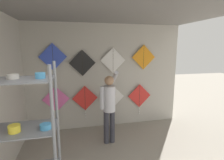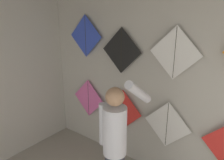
{
  "view_description": "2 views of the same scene",
  "coord_description": "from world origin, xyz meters",
  "px_view_note": "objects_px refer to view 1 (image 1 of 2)",
  "views": [
    {
      "loc": [
        -0.71,
        -0.72,
        2.18
      ],
      "look_at": [
        0.27,
        3.57,
        1.36
      ],
      "focal_mm": 28.0,
      "sensor_mm": 36.0,
      "label": 1
    },
    {
      "loc": [
        1.36,
        1.22,
        2.34
      ],
      "look_at": [
        -0.44,
        3.57,
        1.41
      ],
      "focal_mm": 35.0,
      "sensor_mm": 36.0,
      "label": 2
    }
  ],
  "objects_px": {
    "shopkeeper": "(109,103)",
    "kite_0": "(56,99)",
    "kite_6": "(113,60)",
    "kite_7": "(144,57)",
    "kite_3": "(139,97)",
    "kite_1": "(85,99)",
    "kite_2": "(112,97)",
    "shelf_rack": "(6,157)",
    "kite_4": "(53,57)",
    "kite_5": "(82,63)"
  },
  "relations": [
    {
      "from": "shelf_rack",
      "to": "kite_6",
      "type": "height_order",
      "value": "kite_6"
    },
    {
      "from": "kite_6",
      "to": "kite_3",
      "type": "bearing_deg",
      "value": -0.05
    },
    {
      "from": "shopkeeper",
      "to": "kite_0",
      "type": "bearing_deg",
      "value": 143.67
    },
    {
      "from": "shopkeeper",
      "to": "kite_2",
      "type": "relative_size",
      "value": 2.48
    },
    {
      "from": "shopkeeper",
      "to": "kite_0",
      "type": "xyz_separation_m",
      "value": [
        -1.22,
        0.84,
        -0.07
      ]
    },
    {
      "from": "shelf_rack",
      "to": "kite_1",
      "type": "bearing_deg",
      "value": 71.72
    },
    {
      "from": "shopkeeper",
      "to": "kite_5",
      "type": "xyz_separation_m",
      "value": [
        -0.52,
        0.84,
        0.85
      ]
    },
    {
      "from": "kite_4",
      "to": "kite_0",
      "type": "bearing_deg",
      "value": 0.0
    },
    {
      "from": "shelf_rack",
      "to": "kite_1",
      "type": "xyz_separation_m",
      "value": [
        0.94,
        2.85,
        -0.34
      ]
    },
    {
      "from": "shelf_rack",
      "to": "kite_2",
      "type": "distance_m",
      "value": 3.32
    },
    {
      "from": "shelf_rack",
      "to": "kite_1",
      "type": "distance_m",
      "value": 3.02
    },
    {
      "from": "kite_4",
      "to": "kite_5",
      "type": "bearing_deg",
      "value": 0.0
    },
    {
      "from": "kite_1",
      "to": "kite_7",
      "type": "relative_size",
      "value": 1.31
    },
    {
      "from": "shopkeeper",
      "to": "kite_6",
      "type": "bearing_deg",
      "value": 69.47
    },
    {
      "from": "shopkeeper",
      "to": "shelf_rack",
      "type": "bearing_deg",
      "value": -126.91
    },
    {
      "from": "shopkeeper",
      "to": "kite_3",
      "type": "bearing_deg",
      "value": 36.63
    },
    {
      "from": "shopkeeper",
      "to": "kite_7",
      "type": "relative_size",
      "value": 2.48
    },
    {
      "from": "kite_1",
      "to": "kite_2",
      "type": "relative_size",
      "value": 1.31
    },
    {
      "from": "kite_2",
      "to": "kite_6",
      "type": "relative_size",
      "value": 1.0
    },
    {
      "from": "kite_0",
      "to": "kite_6",
      "type": "bearing_deg",
      "value": 0.0
    },
    {
      "from": "kite_1",
      "to": "kite_7",
      "type": "distance_m",
      "value": 1.97
    },
    {
      "from": "kite_0",
      "to": "kite_5",
      "type": "distance_m",
      "value": 1.15
    },
    {
      "from": "kite_3",
      "to": "kite_7",
      "type": "distance_m",
      "value": 1.13
    },
    {
      "from": "kite_2",
      "to": "kite_4",
      "type": "xyz_separation_m",
      "value": [
        -1.5,
        0.0,
        1.11
      ]
    },
    {
      "from": "kite_3",
      "to": "kite_1",
      "type": "bearing_deg",
      "value": 180.0
    },
    {
      "from": "kite_6",
      "to": "kite_7",
      "type": "xyz_separation_m",
      "value": [
        0.87,
        0.0,
        0.07
      ]
    },
    {
      "from": "shelf_rack",
      "to": "kite_0",
      "type": "xyz_separation_m",
      "value": [
        0.2,
        2.85,
        -0.29
      ]
    },
    {
      "from": "shopkeeper",
      "to": "kite_1",
      "type": "height_order",
      "value": "shopkeeper"
    },
    {
      "from": "kite_6",
      "to": "kite_7",
      "type": "bearing_deg",
      "value": 0.0
    },
    {
      "from": "shelf_rack",
      "to": "kite_5",
      "type": "relative_size",
      "value": 3.02
    },
    {
      "from": "kite_0",
      "to": "kite_3",
      "type": "bearing_deg",
      "value": -0.02
    },
    {
      "from": "shopkeeper",
      "to": "kite_1",
      "type": "bearing_deg",
      "value": 118.03
    },
    {
      "from": "kite_6",
      "to": "shopkeeper",
      "type": "bearing_deg",
      "value": -108.88
    },
    {
      "from": "kite_3",
      "to": "kite_4",
      "type": "bearing_deg",
      "value": 179.98
    },
    {
      "from": "shelf_rack",
      "to": "shopkeeper",
      "type": "relative_size",
      "value": 1.22
    },
    {
      "from": "shopkeeper",
      "to": "kite_7",
      "type": "xyz_separation_m",
      "value": [
        1.15,
        0.84,
        0.97
      ]
    },
    {
      "from": "shopkeeper",
      "to": "kite_2",
      "type": "height_order",
      "value": "shopkeeper"
    },
    {
      "from": "kite_3",
      "to": "kite_6",
      "type": "distance_m",
      "value": 1.31
    },
    {
      "from": "kite_2",
      "to": "kite_0",
      "type": "bearing_deg",
      "value": 180.0
    },
    {
      "from": "shopkeeper",
      "to": "kite_4",
      "type": "height_order",
      "value": "kite_4"
    },
    {
      "from": "kite_3",
      "to": "kite_6",
      "type": "height_order",
      "value": "kite_6"
    },
    {
      "from": "kite_4",
      "to": "kite_6",
      "type": "height_order",
      "value": "kite_4"
    },
    {
      "from": "kite_5",
      "to": "kite_6",
      "type": "xyz_separation_m",
      "value": [
        0.81,
        0.0,
        0.05
      ]
    },
    {
      "from": "shelf_rack",
      "to": "kite_3",
      "type": "distance_m",
      "value": 3.8
    },
    {
      "from": "shelf_rack",
      "to": "kite_2",
      "type": "bearing_deg",
      "value": 59.42
    },
    {
      "from": "kite_4",
      "to": "shopkeeper",
      "type": "bearing_deg",
      "value": -34.33
    },
    {
      "from": "shelf_rack",
      "to": "kite_5",
      "type": "height_order",
      "value": "kite_5"
    },
    {
      "from": "kite_1",
      "to": "kite_6",
      "type": "xyz_separation_m",
      "value": [
        0.77,
        0.0,
        1.02
      ]
    },
    {
      "from": "kite_0",
      "to": "kite_3",
      "type": "xyz_separation_m",
      "value": [
        2.28,
        -0.0,
        -0.08
      ]
    },
    {
      "from": "kite_5",
      "to": "kite_7",
      "type": "xyz_separation_m",
      "value": [
        1.67,
        0.0,
        0.13
      ]
    }
  ]
}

